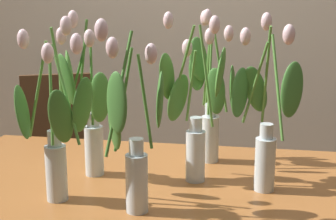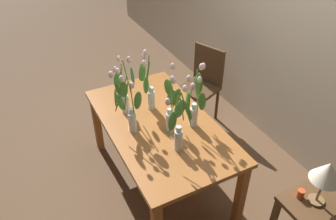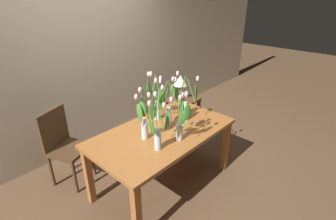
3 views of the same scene
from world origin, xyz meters
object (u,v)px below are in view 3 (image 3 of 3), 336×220
at_px(side_table, 183,105).
at_px(dining_table, 163,138).
at_px(tulip_vase_2, 167,108).
at_px(tulip_vase_5, 144,121).
at_px(tulip_vase_4, 184,103).
at_px(tulip_vase_1, 181,122).
at_px(tulip_vase_3, 159,128).
at_px(table_lamp, 181,81).
at_px(pillar_candle, 181,100).
at_px(dining_chair, 63,143).
at_px(tulip_vase_0, 156,101).

bearing_deg(side_table, dining_table, -149.63).
bearing_deg(tulip_vase_2, tulip_vase_5, -174.33).
height_order(tulip_vase_4, tulip_vase_5, tulip_vase_5).
xyz_separation_m(tulip_vase_1, tulip_vase_5, (-0.24, 0.28, 0.00)).
relative_size(tulip_vase_3, table_lamp, 1.45).
bearing_deg(pillar_candle, dining_chair, 171.36).
bearing_deg(tulip_vase_4, tulip_vase_2, 167.71).
relative_size(tulip_vase_2, pillar_candle, 7.75).
relative_size(tulip_vase_0, tulip_vase_3, 1.01).
relative_size(tulip_vase_2, tulip_vase_3, 1.00).
bearing_deg(tulip_vase_5, tulip_vase_0, 30.80).
height_order(dining_table, tulip_vase_5, tulip_vase_5).
bearing_deg(tulip_vase_5, table_lamp, 26.86).
xyz_separation_m(dining_table, tulip_vase_0, (0.17, 0.26, 0.33)).
bearing_deg(dining_table, tulip_vase_1, -92.55).
height_order(tulip_vase_5, table_lamp, tulip_vase_5).
bearing_deg(dining_table, table_lamp, 31.99).
bearing_deg(tulip_vase_1, tulip_vase_2, 67.33).
height_order(tulip_vase_3, side_table, tulip_vase_3).
xyz_separation_m(tulip_vase_1, pillar_candle, (1.10, 0.92, -0.37)).
bearing_deg(tulip_vase_3, tulip_vase_5, 84.20).
xyz_separation_m(tulip_vase_0, tulip_vase_5, (-0.41, -0.25, -0.02)).
bearing_deg(tulip_vase_0, tulip_vase_4, -52.80).
relative_size(tulip_vase_1, table_lamp, 1.47).
bearing_deg(pillar_candle, side_table, 25.45).
bearing_deg(tulip_vase_1, dining_chair, 120.84).
bearing_deg(table_lamp, tulip_vase_3, -146.78).
xyz_separation_m(tulip_vase_2, tulip_vase_5, (-0.37, -0.04, -0.00)).
distance_m(side_table, pillar_candle, 0.21).
bearing_deg(tulip_vase_2, tulip_vase_4, -12.29).
bearing_deg(pillar_candle, tulip_vase_3, -147.54).
bearing_deg(tulip_vase_1, tulip_vase_4, 35.30).
bearing_deg(tulip_vase_3, dining_chair, 111.80).
distance_m(dining_table, table_lamp, 1.39).
height_order(dining_table, tulip_vase_3, tulip_vase_3).
bearing_deg(dining_chair, tulip_vase_2, -45.96).
distance_m(tulip_vase_1, tulip_vase_4, 0.46).
xyz_separation_m(tulip_vase_4, side_table, (0.85, 0.71, -0.53)).
relative_size(tulip_vase_4, dining_chair, 0.63).
bearing_deg(pillar_candle, tulip_vase_1, -140.02).
distance_m(tulip_vase_3, tulip_vase_5, 0.23).
height_order(tulip_vase_0, dining_chair, tulip_vase_0).
bearing_deg(tulip_vase_2, tulip_vase_3, -146.25).
distance_m(tulip_vase_4, side_table, 1.22).
relative_size(tulip_vase_1, pillar_candle, 7.81).
bearing_deg(tulip_vase_0, tulip_vase_2, -101.82).
distance_m(tulip_vase_2, tulip_vase_3, 0.47).
distance_m(tulip_vase_3, side_table, 1.82).
bearing_deg(table_lamp, tulip_vase_4, -137.62).
bearing_deg(table_lamp, dining_table, -148.01).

